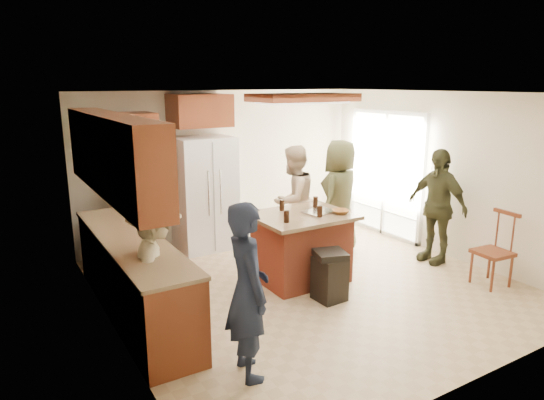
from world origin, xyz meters
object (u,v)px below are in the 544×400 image
person_behind_right (340,197)px  trash_bin (330,275)px  person_behind_left (293,200)px  spindle_chair (494,252)px  person_side_right (437,206)px  person_front_left (247,291)px  refrigerator (205,194)px  kitchen_island (301,247)px  person_counter (157,270)px

person_behind_right → trash_bin: 1.91m
person_behind_left → spindle_chair: 2.90m
person_side_right → person_behind_right: bearing=-141.6°
person_front_left → refrigerator: bearing=-8.2°
refrigerator → kitchen_island: (0.56, -1.91, -0.43)m
person_front_left → spindle_chair: (3.73, 0.11, -0.36)m
trash_bin → person_behind_left: bearing=71.4°
refrigerator → kitchen_island: 2.04m
person_behind_right → person_counter: person_behind_right is taller
refrigerator → person_behind_right: bearing=-35.8°
kitchen_island → spindle_chair: size_ratio=1.29×
kitchen_island → spindle_chair: 2.53m
refrigerator → spindle_chair: 4.29m
person_side_right → refrigerator: bearing=-133.8°
person_behind_left → kitchen_island: (-0.51, -0.97, -0.38)m
kitchen_island → spindle_chair: (2.07, -1.44, -0.02)m
person_front_left → spindle_chair: bearing=-79.0°
person_behind_left → trash_bin: bearing=52.0°
person_side_right → spindle_chair: 1.09m
refrigerator → person_front_left: bearing=-107.5°
person_side_right → kitchen_island: bearing=-104.1°
kitchen_island → trash_bin: 0.71m
refrigerator → person_counter: bearing=-123.4°
person_behind_left → refrigerator: bearing=-60.7°
person_counter → trash_bin: 2.14m
person_behind_right → spindle_chair: person_behind_right is taller
person_side_right → person_counter: person_side_right is taller
person_side_right → trash_bin: size_ratio=2.71×
refrigerator → trash_bin: refrigerator is taller
person_behind_left → person_front_left: bearing=30.0°
trash_bin → kitchen_island: bearing=85.8°
spindle_chair → person_side_right: bearing=87.4°
person_side_right → refrigerator: refrigerator is taller
person_behind_right → person_front_left: bearing=12.5°
refrigerator → spindle_chair: (2.64, -3.35, -0.45)m
person_behind_right → kitchen_island: person_behind_right is taller
person_counter → person_behind_left: bearing=-44.0°
person_behind_left → refrigerator: size_ratio=0.94×
person_counter → spindle_chair: person_counter is taller
person_counter → trash_bin: (2.08, -0.23, -0.43)m
person_side_right → refrigerator: (-2.68, 2.33, 0.05)m
person_behind_right → refrigerator: 2.14m
person_side_right → kitchen_island: size_ratio=1.33×
person_behind_left → person_side_right: 2.13m
person_side_right → refrigerator: 3.56m
person_side_right → kitchen_island: (-2.12, 0.43, -0.38)m
person_behind_left → person_side_right: size_ratio=1.00×
person_counter → person_behind_right: bearing=-53.7°
person_counter → spindle_chair: (4.20, -0.97, -0.29)m
kitchen_island → spindle_chair: spindle_chair is taller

